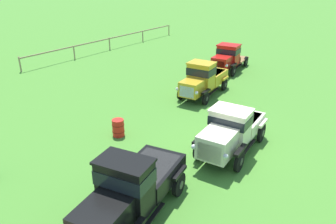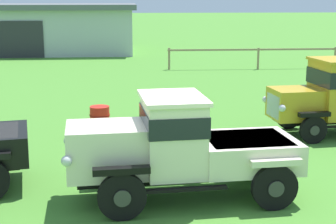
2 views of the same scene
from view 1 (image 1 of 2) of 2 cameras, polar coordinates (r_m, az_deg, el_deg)
The scene contains 7 objects.
ground_plane at distance 14.85m, azimuth 10.59°, elevation -6.62°, with size 240.00×240.00×0.00m, color #47842D.
paddock_fence at distance 33.23m, azimuth -10.06°, elevation 12.19°, with size 19.16×0.49×1.19m.
vintage_truck_second_in_line at distance 10.54m, azimuth -6.56°, elevation -13.14°, with size 5.08×2.72×2.30m.
vintage_truck_midrow_center at distance 14.24m, azimuth 10.84°, elevation -3.05°, with size 4.69×2.28×2.08m.
vintage_truck_far_side at distance 20.56m, azimuth 6.11°, elevation 5.78°, with size 4.72×2.23×2.21m.
vintage_truck_back_of_row at distance 25.81m, azimuth 10.28°, elevation 9.31°, with size 5.00×2.36×2.08m.
oil_drum_beside_row at distance 15.82m, azimuth -8.66°, elevation -2.73°, with size 0.59×0.59×0.84m.
Camera 1 is at (-11.72, -5.28, 7.44)m, focal length 35.00 mm.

